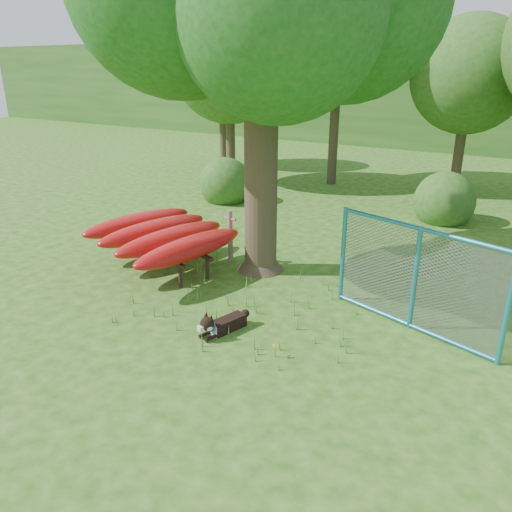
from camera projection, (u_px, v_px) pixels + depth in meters
The scene contains 13 objects.
ground at pixel (212, 325), 9.07m from camera, with size 80.00×80.00×0.00m, color #244F0F.
wooden_post at pixel (230, 235), 11.77m from camera, with size 0.35×0.13×1.27m.
kayak_rack at pixel (163, 234), 11.47m from camera, with size 3.50×3.78×1.02m.
husky_dog at pixel (221, 324), 8.75m from camera, with size 0.48×1.06×0.48m.
fence_section at pixel (415, 279), 8.65m from camera, with size 3.16×1.00×3.18m.
wildflower_clump at pixel (275, 347), 8.00m from camera, with size 0.11×0.11×0.24m.
bg_tree_a at pixel (229, 64), 18.61m from camera, with size 4.40×4.40×6.70m.
bg_tree_b at pixel (339, 31), 18.06m from camera, with size 5.20×5.20×8.22m.
bg_tree_c at pixel (470, 75), 17.15m from camera, with size 4.00×4.00×6.12m.
bg_tree_f at pixel (222, 82), 22.50m from camera, with size 3.60×3.60×5.55m.
shrub_left at pixel (226, 200), 17.49m from camera, with size 1.80×1.80×1.80m, color #28541B.
shrub_mid at pixel (442, 221), 15.20m from camera, with size 1.80×1.80×1.80m, color #28541B.
wooded_hillside at pixel (488, 91), 30.17m from camera, with size 80.00×12.00×6.00m, color #28541B.
Camera 1 is at (4.94, -6.37, 4.41)m, focal length 35.00 mm.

